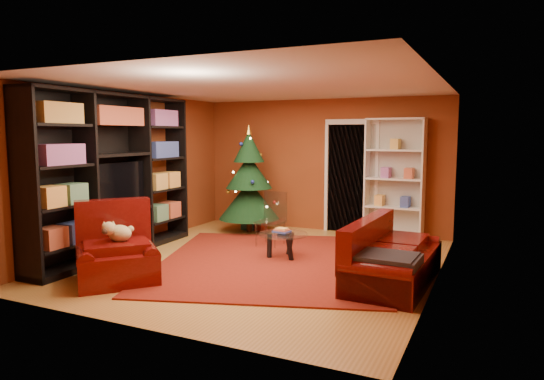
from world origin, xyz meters
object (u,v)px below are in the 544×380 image
at_px(white_bookshelf, 394,179).
at_px(dog, 120,233).
at_px(christmas_tree, 249,180).
at_px(sofa, 394,251).
at_px(gift_box_teal, 251,222).
at_px(media_unit, 114,176).
at_px(gift_box_red, 260,225).
at_px(armchair, 117,250).
at_px(rug, 271,261).
at_px(acrylic_chair, 270,222).
at_px(coffee_table, 283,246).

bearing_deg(white_bookshelf, dog, -121.09).
relative_size(christmas_tree, sofa, 1.09).
distance_m(gift_box_teal, white_bookshelf, 2.96).
relative_size(media_unit, gift_box_red, 16.54).
bearing_deg(armchair, dog, 45.00).
height_order(gift_box_teal, gift_box_red, gift_box_teal).
bearing_deg(armchair, sofa, -24.14).
relative_size(media_unit, gift_box_teal, 11.72).
bearing_deg(white_bookshelf, armchair, -120.62).
height_order(gift_box_red, armchair, armchair).
relative_size(rug, gift_box_teal, 13.41).
bearing_deg(gift_box_teal, sofa, -35.53).
xyz_separation_m(christmas_tree, acrylic_chair, (0.93, -0.99, -0.60)).
bearing_deg(acrylic_chair, gift_box_teal, 131.85).
xyz_separation_m(gift_box_teal, coffee_table, (1.52, -1.83, 0.06)).
relative_size(rug, white_bookshelf, 1.67).
distance_m(dog, sofa, 3.58).
xyz_separation_m(rug, acrylic_chair, (-0.44, 0.92, 0.41)).
relative_size(gift_box_teal, acrylic_chair, 0.33).
relative_size(armchair, coffee_table, 1.39).
xyz_separation_m(rug, sofa, (1.88, -0.27, 0.41)).
bearing_deg(media_unit, dog, -46.69).
distance_m(christmas_tree, dog, 3.57).
bearing_deg(gift_box_teal, gift_box_red, -2.76).
bearing_deg(white_bookshelf, christmas_tree, -165.00).
bearing_deg(armchair, media_unit, 85.08).
relative_size(gift_box_red, dog, 0.50).
distance_m(media_unit, dog, 1.56).
relative_size(gift_box_red, sofa, 0.10).
bearing_deg(coffee_table, acrylic_chair, 129.20).
bearing_deg(dog, armchair, -135.00).
bearing_deg(sofa, rug, 84.43).
bearing_deg(dog, media_unit, 86.91).
relative_size(christmas_tree, gift_box_teal, 7.51).
xyz_separation_m(gift_box_red, sofa, (3.10, -2.36, 0.32)).
bearing_deg(christmas_tree, white_bookshelf, 12.70).
bearing_deg(media_unit, gift_box_red, 64.92).
bearing_deg(gift_box_red, gift_box_teal, 177.24).
bearing_deg(armchair, rug, 2.62).
bearing_deg(white_bookshelf, gift_box_red, -168.38).
relative_size(white_bookshelf, acrylic_chair, 2.69).
bearing_deg(coffee_table, gift_box_red, 125.54).
xyz_separation_m(christmas_tree, gift_box_red, (0.15, 0.19, -0.93)).
bearing_deg(sofa, media_unit, 97.27).
height_order(media_unit, sofa, media_unit).
bearing_deg(dog, rug, 1.35).
distance_m(gift_box_red, armchair, 3.82).
distance_m(dog, coffee_table, 2.47).
bearing_deg(dog, acrylic_chair, 21.38).
bearing_deg(dog, sofa, -25.20).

